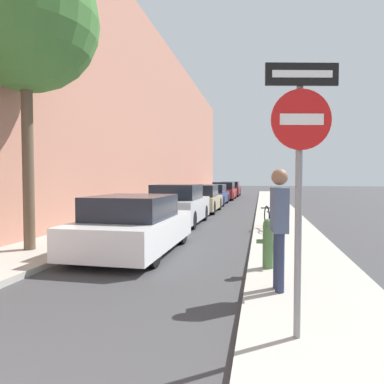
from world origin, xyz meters
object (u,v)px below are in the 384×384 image
Objects in this scene: traffic_sign_post at (300,158)px; parked_car_white at (134,225)px; parked_car_champagne at (200,199)px; parked_car_maroon at (231,189)px; parked_car_navy at (213,195)px; street_tree_near at (25,19)px; pedestrian at (279,221)px; parked_car_red at (224,191)px; bicycle at (271,218)px; parked_car_silver at (178,205)px; fire_hydrant at (268,243)px.

parked_car_white is at bearing 117.65° from traffic_sign_post.
parked_car_champagne is 0.92× the size of parked_car_maroon.
parked_car_navy is 10.75m from parked_car_maroon.
parked_car_white is at bearing -90.02° from parked_car_maroon.
traffic_sign_post reaches higher than parked_car_maroon.
street_tree_near is 7.08m from pedestrian.
traffic_sign_post reaches higher than parked_car_red.
traffic_sign_post is 7.63m from bicycle.
parked_car_maroon is at bearing -0.92° from pedestrian.
pedestrian is (3.18, -2.43, 0.50)m from parked_car_white.
parked_car_champagne is at bearing 106.92° from bicycle.
parked_car_maroon is 2.42× the size of pedestrian.
street_tree_near is (-2.10, -15.21, 4.67)m from parked_car_navy.
pedestrian is (3.25, -22.41, 0.47)m from parked_car_red.
parked_car_maroon is at bearing 86.25° from bicycle.
parked_car_red is at bearing 89.50° from parked_car_champagne.
parked_car_silver is 20.31m from parked_car_maroon.
parked_car_navy is 1.60× the size of traffic_sign_post.
street_tree_near reaches higher than pedestrian.
street_tree_near is 8.46m from bicycle.
parked_car_silver reaches higher than parked_car_navy.
parked_car_silver is (-0.17, 4.96, 0.07)m from parked_car_white.
parked_car_silver reaches higher than parked_car_maroon.
traffic_sign_post reaches higher than parked_car_champagne.
parked_car_navy is at bearing 90.15° from parked_car_champagne.
fire_hydrant is (3.23, -6.17, -0.13)m from parked_car_silver.
parked_car_maroon is 26.65m from fire_hydrant.
parked_car_white is 14.52m from parked_car_navy.
pedestrian reaches higher than parked_car_silver.
traffic_sign_post is 1.56× the size of pedestrian.
fire_hydrant is 4.80m from bicycle.
parked_car_silver is at bearing -90.40° from parked_car_red.
bicycle is at bearing -7.83° from pedestrian.
parked_car_maroon is 2.51× the size of bicycle.
pedestrian is at bearing -17.68° from street_tree_near.
parked_car_white is at bearing -89.82° from parked_car_red.
parked_car_navy is at bearing -91.08° from parked_car_red.
parked_car_navy is 5.46m from parked_car_red.
pedestrian is at bearing -78.81° from parked_car_navy.
parked_car_maroon is 26.46m from street_tree_near.
traffic_sign_post is at bearing -79.34° from parked_car_navy.
parked_car_red is at bearing 88.92° from parked_car_navy.
parked_car_silver is at bearing 16.98° from pedestrian.
pedestrian is (0.13, -1.21, 0.56)m from fire_hydrant.
parked_car_maroon is 4.76× the size of fire_hydrant.
fire_hydrant is 1.34m from pedestrian.
parked_car_navy is (-0.01, 4.87, -0.02)m from parked_car_champagne.
parked_car_champagne is at bearing 91.75° from traffic_sign_post.
parked_car_champagne is 15.62m from parked_car_maroon.
parked_car_champagne is at bearing -90.50° from parked_car_red.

